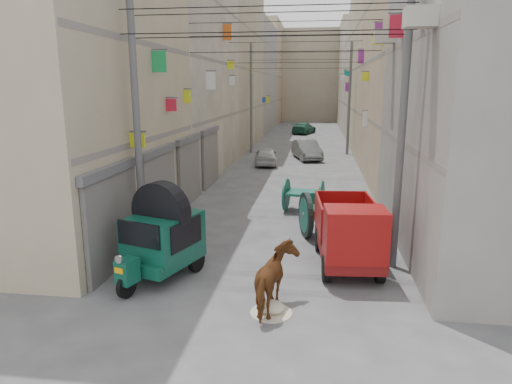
% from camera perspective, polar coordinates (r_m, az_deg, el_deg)
% --- Properties ---
extents(building_row_left, '(8.00, 62.00, 14.00)m').
position_cam_1_polar(building_row_left, '(41.53, -5.56, 15.10)').
color(building_row_left, tan).
rests_on(building_row_left, ground).
extents(building_row_right, '(8.00, 62.00, 14.00)m').
position_cam_1_polar(building_row_right, '(40.97, 17.55, 14.61)').
color(building_row_right, gray).
rests_on(building_row_right, ground).
extents(end_cap_building, '(22.00, 10.00, 13.00)m').
position_cam_1_polar(end_cap_building, '(72.32, 6.84, 14.17)').
color(end_cap_building, tan).
rests_on(end_cap_building, ground).
extents(shutters_left, '(0.18, 14.40, 2.88)m').
position_cam_1_polar(shutters_left, '(17.83, -9.90, 1.88)').
color(shutters_left, '#4C4C51').
rests_on(shutters_left, ground).
extents(signboards, '(8.22, 40.52, 5.67)m').
position_cam_1_polar(signboards, '(28.02, 4.86, 9.99)').
color(signboards, '#0C8580').
rests_on(signboards, ground).
extents(utility_poles, '(7.40, 22.20, 8.00)m').
position_cam_1_polar(utility_poles, '(23.35, 4.29, 10.81)').
color(utility_poles, '#555457').
rests_on(utility_poles, ground).
extents(overhead_cables, '(7.40, 22.52, 1.12)m').
position_cam_1_polar(overhead_cables, '(20.83, 3.95, 18.18)').
color(overhead_cables, black).
rests_on(overhead_cables, ground).
extents(auto_rickshaw, '(2.12, 2.85, 1.93)m').
position_cam_1_polar(auto_rickshaw, '(12.06, -11.68, -5.29)').
color(auto_rickshaw, black).
rests_on(auto_rickshaw, ground).
extents(tonga_cart, '(2.08, 3.53, 1.50)m').
position_cam_1_polar(tonga_cart, '(15.29, 8.82, -2.67)').
color(tonga_cart, black).
rests_on(tonga_cart, ground).
extents(mini_truck, '(1.83, 3.58, 1.95)m').
position_cam_1_polar(mini_truck, '(12.50, 11.63, -5.63)').
color(mini_truck, black).
rests_on(mini_truck, ground).
extents(second_cart, '(1.67, 1.53, 1.31)m').
position_cam_1_polar(second_cart, '(18.17, 5.97, -0.35)').
color(second_cart, '#135544').
rests_on(second_cart, ground).
extents(feed_sack, '(0.58, 0.47, 0.29)m').
position_cam_1_polar(feed_sack, '(10.34, 1.93, -14.17)').
color(feed_sack, '#BFB79F').
rests_on(feed_sack, ground).
extents(horse, '(0.98, 1.81, 1.46)m').
position_cam_1_polar(horse, '(10.20, 2.52, -10.94)').
color(horse, brown).
rests_on(horse, ground).
extents(distant_car_white, '(1.79, 3.49, 1.14)m').
position_cam_1_polar(distant_car_white, '(29.21, 1.23, 4.51)').
color(distant_car_white, '#BBBBBB').
rests_on(distant_car_white, ground).
extents(distant_car_grey, '(2.37, 4.19, 1.31)m').
position_cam_1_polar(distant_car_grey, '(31.78, 6.35, 5.27)').
color(distant_car_grey, '#4D514F').
rests_on(distant_car_grey, ground).
extents(distant_car_green, '(2.78, 4.47, 1.21)m').
position_cam_1_polar(distant_car_green, '(49.47, 5.99, 7.95)').
color(distant_car_green, '#1A4E39').
rests_on(distant_car_green, ground).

